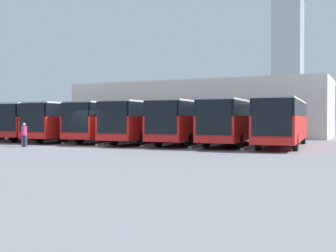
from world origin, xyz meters
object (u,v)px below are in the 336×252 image
(bus_1, at_px, (235,121))
(bus_3, at_px, (149,120))
(bus_6, at_px, (52,120))
(bus_2, at_px, (190,120))
(bus_0, at_px, (283,121))
(bus_5, at_px, (78,120))
(bus_7, at_px, (19,120))
(bus_4, at_px, (115,120))
(pedestrian, at_px, (24,134))

(bus_1, relative_size, bus_3, 1.00)
(bus_6, bearing_deg, bus_2, 173.79)
(bus_0, relative_size, bus_3, 1.00)
(bus_1, bearing_deg, bus_6, -5.63)
(bus_5, relative_size, bus_7, 1.00)
(bus_0, distance_m, bus_7, 24.41)
(bus_2, relative_size, bus_6, 1.00)
(bus_0, relative_size, bus_2, 1.00)
(bus_4, height_order, bus_5, same)
(bus_7, bearing_deg, bus_3, 174.65)
(bus_1, xyz_separation_m, bus_4, (10.46, -0.22, 0.00))
(bus_1, distance_m, bus_2, 3.49)
(bus_7, bearing_deg, bus_1, 175.82)
(bus_1, xyz_separation_m, bus_5, (13.95, 0.33, 0.00))
(bus_0, xyz_separation_m, bus_2, (6.98, -0.15, 0.00))
(bus_4, bearing_deg, bus_2, 173.11)
(bus_3, relative_size, bus_6, 1.00)
(bus_3, relative_size, bus_4, 1.00)
(bus_0, height_order, bus_4, same)
(bus_7, bearing_deg, bus_5, 173.79)
(bus_4, height_order, bus_7, same)
(bus_0, distance_m, pedestrian, 17.71)
(bus_1, relative_size, bus_5, 1.00)
(bus_3, relative_size, bus_7, 1.00)
(bus_6, bearing_deg, bus_5, 164.60)
(bus_6, xyz_separation_m, bus_7, (3.49, 0.46, 0.00))
(bus_3, xyz_separation_m, bus_6, (10.46, -0.67, 0.00))
(pedestrian, bearing_deg, bus_7, 115.60)
(bus_2, xyz_separation_m, bus_6, (13.95, -0.41, 0.00))
(bus_4, bearing_deg, bus_0, 173.67)
(bus_4, relative_size, pedestrian, 7.41)
(bus_0, xyz_separation_m, bus_5, (17.44, 0.11, 0.00))
(bus_7, bearing_deg, pedestrian, 132.28)
(bus_3, distance_m, bus_4, 3.53)
(bus_0, height_order, bus_3, same)
(bus_7, bearing_deg, bus_2, 175.66)
(bus_3, bearing_deg, pedestrian, 51.67)
(bus_0, distance_m, bus_3, 10.46)
(bus_3, bearing_deg, bus_4, -13.41)
(bus_0, height_order, bus_7, same)
(bus_1, xyz_separation_m, pedestrian, (12.28, 8.25, -0.91))
(pedestrian, bearing_deg, bus_0, 5.78)
(bus_6, bearing_deg, bus_1, 174.37)
(bus_3, bearing_deg, bus_5, -4.50)
(pedestrian, bearing_deg, bus_6, 99.81)
(bus_1, bearing_deg, bus_0, 171.83)
(bus_3, relative_size, pedestrian, 7.41)
(pedestrian, bearing_deg, bus_3, 35.00)
(bus_6, bearing_deg, bus_7, 3.07)
(bus_7, bearing_deg, bus_0, 175.25)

